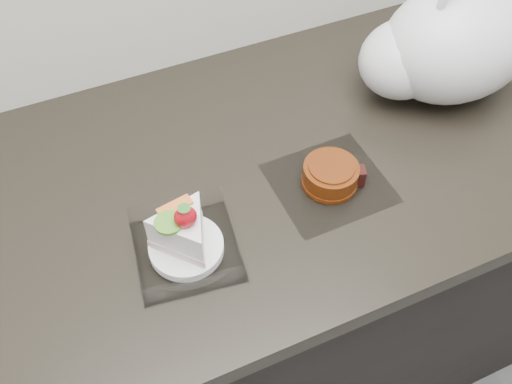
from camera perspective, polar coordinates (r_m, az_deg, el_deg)
name	(u,v)px	position (r m, az deg, el deg)	size (l,w,h in m)	color
counter	(243,297)	(1.34, -1.31, -10.43)	(2.04, 0.64, 0.90)	black
cake_tray	(185,240)	(0.85, -7.11, -4.75)	(0.17, 0.17, 0.12)	white
mooncake_wrap	(331,176)	(0.95, 7.53, 1.55)	(0.19, 0.18, 0.04)	white
plastic_bag	(447,44)	(1.11, 18.58, 13.83)	(0.33, 0.23, 0.27)	silver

